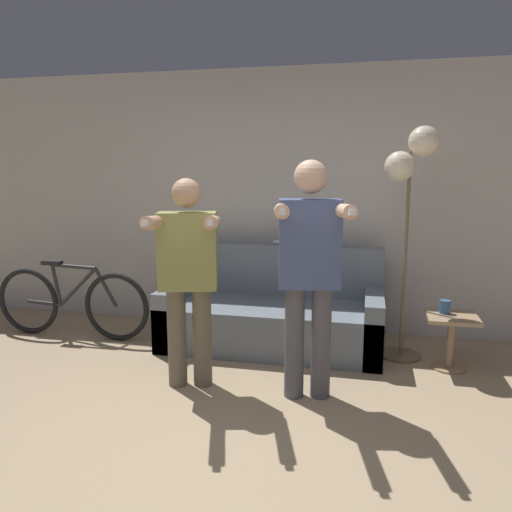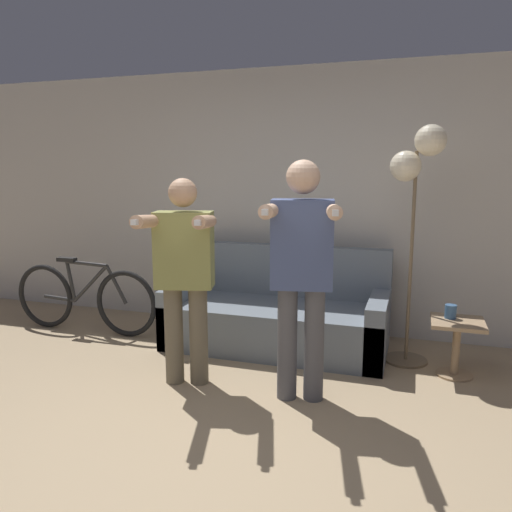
{
  "view_description": "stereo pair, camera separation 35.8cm",
  "coord_description": "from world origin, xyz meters",
  "px_view_note": "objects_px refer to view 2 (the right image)",
  "views": [
    {
      "loc": [
        0.8,
        -2.45,
        1.62
      ],
      "look_at": [
        -0.08,
        1.41,
        0.93
      ],
      "focal_mm": 35.0,
      "sensor_mm": 36.0,
      "label": 1
    },
    {
      "loc": [
        1.14,
        -2.35,
        1.62
      ],
      "look_at": [
        -0.08,
        1.41,
        0.93
      ],
      "focal_mm": 35.0,
      "sensor_mm": 36.0,
      "label": 2
    }
  ],
  "objects_px": {
    "cat": "(304,238)",
    "side_table": "(457,337)",
    "couch": "(278,317)",
    "person_left": "(184,268)",
    "floor_lamp": "(417,175)",
    "bicycle": "(84,298)",
    "person_right": "(302,265)",
    "cup": "(451,312)"
  },
  "relations": [
    {
      "from": "floor_lamp",
      "to": "cat",
      "type": "bearing_deg",
      "value": 159.66
    },
    {
      "from": "floor_lamp",
      "to": "person_left",
      "type": "bearing_deg",
      "value": -148.33
    },
    {
      "from": "cat",
      "to": "cup",
      "type": "relative_size",
      "value": 3.65
    },
    {
      "from": "person_right",
      "to": "bicycle",
      "type": "height_order",
      "value": "person_right"
    },
    {
      "from": "side_table",
      "to": "bicycle",
      "type": "height_order",
      "value": "bicycle"
    },
    {
      "from": "floor_lamp",
      "to": "bicycle",
      "type": "bearing_deg",
      "value": -176.85
    },
    {
      "from": "cup",
      "to": "person_right",
      "type": "bearing_deg",
      "value": -140.68
    },
    {
      "from": "side_table",
      "to": "bicycle",
      "type": "distance_m",
      "value": 3.48
    },
    {
      "from": "couch",
      "to": "person_right",
      "type": "relative_size",
      "value": 1.18
    },
    {
      "from": "person_left",
      "to": "side_table",
      "type": "bearing_deg",
      "value": 7.4
    },
    {
      "from": "bicycle",
      "to": "person_left",
      "type": "bearing_deg",
      "value": -28.25
    },
    {
      "from": "couch",
      "to": "cup",
      "type": "relative_size",
      "value": 18.15
    },
    {
      "from": "cat",
      "to": "cup",
      "type": "xyz_separation_m",
      "value": [
        1.3,
        -0.51,
        -0.47
      ]
    },
    {
      "from": "person_left",
      "to": "floor_lamp",
      "type": "relative_size",
      "value": 0.79
    },
    {
      "from": "floor_lamp",
      "to": "cup",
      "type": "distance_m",
      "value": 1.12
    },
    {
      "from": "cat",
      "to": "floor_lamp",
      "type": "bearing_deg",
      "value": -20.34
    },
    {
      "from": "couch",
      "to": "person_left",
      "type": "distance_m",
      "value": 1.28
    },
    {
      "from": "person_right",
      "to": "cup",
      "type": "relative_size",
      "value": 15.4
    },
    {
      "from": "cat",
      "to": "floor_lamp",
      "type": "height_order",
      "value": "floor_lamp"
    },
    {
      "from": "person_left",
      "to": "cat",
      "type": "relative_size",
      "value": 3.91
    },
    {
      "from": "bicycle",
      "to": "couch",
      "type": "bearing_deg",
      "value": 6.24
    },
    {
      "from": "person_right",
      "to": "cat",
      "type": "distance_m",
      "value": 1.38
    },
    {
      "from": "cat",
      "to": "side_table",
      "type": "relative_size",
      "value": 0.88
    },
    {
      "from": "side_table",
      "to": "cup",
      "type": "bearing_deg",
      "value": 136.81
    },
    {
      "from": "couch",
      "to": "cat",
      "type": "relative_size",
      "value": 4.98
    },
    {
      "from": "person_left",
      "to": "floor_lamp",
      "type": "bearing_deg",
      "value": 17.19
    },
    {
      "from": "side_table",
      "to": "cup",
      "type": "relative_size",
      "value": 4.14
    },
    {
      "from": "person_left",
      "to": "cup",
      "type": "xyz_separation_m",
      "value": [
        1.91,
        0.84,
        -0.39
      ]
    },
    {
      "from": "cat",
      "to": "person_left",
      "type": "bearing_deg",
      "value": -114.19
    },
    {
      "from": "person_right",
      "to": "bicycle",
      "type": "xyz_separation_m",
      "value": [
        -2.4,
        0.81,
        -0.63
      ]
    },
    {
      "from": "side_table",
      "to": "cup",
      "type": "height_order",
      "value": "cup"
    },
    {
      "from": "cat",
      "to": "bicycle",
      "type": "distance_m",
      "value": 2.28
    },
    {
      "from": "person_left",
      "to": "person_right",
      "type": "relative_size",
      "value": 0.93
    },
    {
      "from": "person_left",
      "to": "floor_lamp",
      "type": "xyz_separation_m",
      "value": [
        1.6,
        0.98,
        0.68
      ]
    },
    {
      "from": "person_left",
      "to": "side_table",
      "type": "relative_size",
      "value": 3.44
    },
    {
      "from": "person_right",
      "to": "cat",
      "type": "relative_size",
      "value": 4.22
    },
    {
      "from": "couch",
      "to": "person_left",
      "type": "xyz_separation_m",
      "value": [
        -0.44,
        -1.03,
        0.62
      ]
    },
    {
      "from": "couch",
      "to": "side_table",
      "type": "bearing_deg",
      "value": -8.87
    },
    {
      "from": "person_right",
      "to": "floor_lamp",
      "type": "bearing_deg",
      "value": 43.26
    },
    {
      "from": "couch",
      "to": "bicycle",
      "type": "height_order",
      "value": "couch"
    },
    {
      "from": "couch",
      "to": "cat",
      "type": "bearing_deg",
      "value": 62.26
    },
    {
      "from": "person_right",
      "to": "floor_lamp",
      "type": "relative_size",
      "value": 0.86
    }
  ]
}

